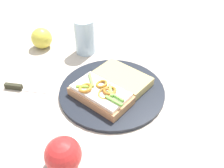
{
  "coord_description": "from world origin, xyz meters",
  "views": [
    {
      "loc": [
        0.47,
        -0.17,
        0.45
      ],
      "look_at": [
        0.0,
        0.0,
        0.03
      ],
      "focal_mm": 39.71,
      "sensor_mm": 36.0,
      "label": 1
    }
  ],
  "objects": [
    {
      "name": "plate",
      "position": [
        0.0,
        0.0,
        0.01
      ],
      "size": [
        0.29,
        0.29,
        0.01
      ],
      "primitive_type": "cylinder",
      "color": "black",
      "rests_on": "ground_plane"
    },
    {
      "name": "knife",
      "position": [
        -0.1,
        -0.24,
        0.01
      ],
      "size": [
        0.07,
        0.11,
        0.02
      ],
      "rotation": [
        0.0,
        0.0,
        1.06
      ],
      "color": "silver",
      "rests_on": "ground_plane"
    },
    {
      "name": "ground_plane",
      "position": [
        0.0,
        0.0,
        0.0
      ],
      "size": [
        2.0,
        2.0,
        0.0
      ],
      "primitive_type": "plane",
      "color": "#BAAB9B",
      "rests_on": "ground"
    },
    {
      "name": "apple_0",
      "position": [
        -0.3,
        -0.15,
        0.03
      ],
      "size": [
        0.09,
        0.09,
        0.07
      ],
      "primitive_type": "sphere",
      "rotation": [
        0.0,
        0.0,
        4.25
      ],
      "color": "gold",
      "rests_on": "ground_plane"
    },
    {
      "name": "sandwich",
      "position": [
        0.02,
        -0.04,
        0.03
      ],
      "size": [
        0.18,
        0.16,
        0.04
      ],
      "rotation": [
        0.0,
        0.0,
        3.68
      ],
      "color": "tan",
      "rests_on": "plate"
    },
    {
      "name": "drinking_glass",
      "position": [
        -0.22,
        -0.01,
        0.06
      ],
      "size": [
        0.06,
        0.06,
        0.11
      ],
      "primitive_type": "cylinder",
      "color": "silver",
      "rests_on": "ground_plane"
    },
    {
      "name": "apple_1",
      "position": [
        0.18,
        -0.16,
        0.04
      ],
      "size": [
        0.09,
        0.09,
        0.07
      ],
      "primitive_type": "sphere",
      "rotation": [
        0.0,
        0.0,
        3.39
      ],
      "color": "red",
      "rests_on": "ground_plane"
    },
    {
      "name": "bread_slice_side",
      "position": [
        -0.02,
        0.04,
        0.02
      ],
      "size": [
        0.18,
        0.15,
        0.02
      ],
      "primitive_type": "cube",
      "rotation": [
        0.0,
        0.0,
        3.68
      ],
      "color": "tan",
      "rests_on": "plate"
    }
  ]
}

